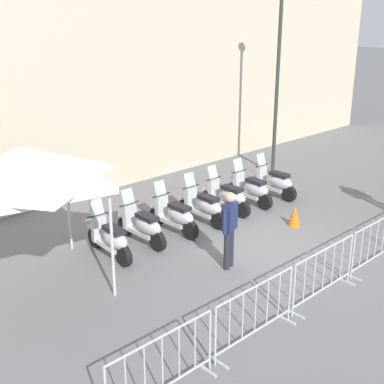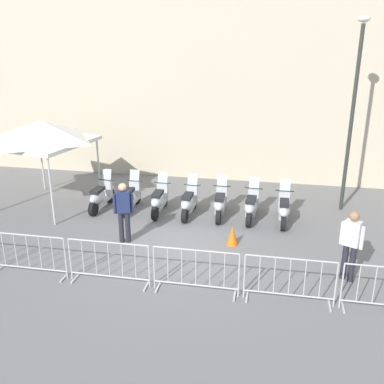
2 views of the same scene
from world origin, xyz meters
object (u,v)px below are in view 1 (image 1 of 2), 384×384
Objects in this scene: motorcycle_5 at (251,189)px; barrier_segment_0 at (162,368)px; motorcycle_6 at (275,182)px; canopy_tent at (21,167)px; street_lamp at (278,66)px; motorcycle_2 at (175,216)px; officer_mid_plaza at (229,226)px; motorcycle_1 at (143,226)px; barrier_segment_1 at (255,314)px; barrier_segment_2 at (324,274)px; traffic_cone at (295,216)px; barrier_segment_3 at (376,243)px; motorcycle_0 at (111,239)px; motorcycle_4 at (227,197)px; motorcycle_3 at (204,207)px.

motorcycle_5 is 0.90× the size of barrier_segment_0.
canopy_tent is (-7.66, -1.55, 2.06)m from motorcycle_6.
motorcycle_2 is at bearing -153.84° from street_lamp.
motorcycle_2 is at bearing -167.77° from motorcycle_5.
canopy_tent is at bearing 159.41° from officer_mid_plaza.
motorcycle_1 is 0.99m from motorcycle_2.
barrier_segment_0 is 2.03m from barrier_segment_1.
traffic_cone is at bearing 56.12° from barrier_segment_2.
barrier_segment_3 is 1.10× the size of officer_mid_plaza.
motorcycle_2 is 4.77m from barrier_segment_3.
motorcycle_0 is at bearing -168.28° from motorcycle_6.
motorcycle_4 is 4.82m from barrier_segment_2.
motorcycle_0 is 4.77m from barrier_segment_0.
barrier_segment_0 is at bearing -81.19° from canopy_tent.
motorcycle_6 is 0.90× the size of barrier_segment_3.
barrier_segment_2 is (1.82, -4.08, 0.07)m from motorcycle_1.
motorcycle_0 is 1.01× the size of motorcycle_6.
motorcycle_6 is 0.99× the size of officer_mid_plaza.
barrier_segment_2 is at bearing -68.42° from officer_mid_plaza.
barrier_segment_1 is at bearing -127.31° from motorcycle_5.
motorcycle_5 is 0.90× the size of barrier_segment_2.
motorcycle_2 is 4.38m from canopy_tent.
canopy_tent is at bearing -168.22° from motorcycle_2.
motorcycle_1 is 0.99× the size of officer_mid_plaza.
motorcycle_5 is (3.86, 0.78, 0.00)m from motorcycle_1.
traffic_cone is (2.81, 1.00, -0.71)m from officer_mid_plaza.
officer_mid_plaza reaches higher than motorcycle_3.
motorcycle_2 is 0.28× the size of street_lamp.
barrier_segment_0 is (-5.05, -5.52, 0.07)m from motorcycle_4.
canopy_tent is (-1.86, -0.34, 2.06)m from motorcycle_0.
motorcycle_6 reaches higher than barrier_segment_2.
motorcycle_3 is (1.94, 0.33, 0.00)m from motorcycle_1.
motorcycle_2 is 1.00× the size of motorcycle_6.
motorcycle_4 reaches higher than barrier_segment_3.
motorcycle_2 is 2.95m from motorcycle_5.
motorcycle_1 and motorcycle_5 have the same top height.
motorcycle_6 reaches higher than barrier_segment_0.
motorcycle_0 is 1.00m from motorcycle_1.
traffic_cone is (4.00, 3.42, -0.25)m from barrier_segment_1.
barrier_segment_3 is (3.81, -3.67, 0.07)m from motorcycle_1.
barrier_segment_3 is (-1.03, -4.59, 0.07)m from motorcycle_6.
motorcycle_2 is 1.00× the size of motorcycle_3.
barrier_segment_2 is at bearing -36.69° from canopy_tent.
motorcycle_4 is 0.98× the size of officer_mid_plaza.
motorcycle_3 is at bearing 9.62° from motorcycle_1.
motorcycle_5 is 0.59× the size of canopy_tent.
traffic_cone is (1.90, -1.41, -0.18)m from motorcycle_3.
motorcycle_0 is 3.13× the size of traffic_cone.
motorcycle_0 is 0.90× the size of barrier_segment_2.
motorcycle_0 is 0.90× the size of barrier_segment_3.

